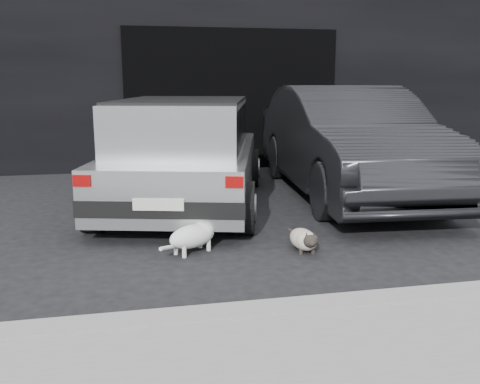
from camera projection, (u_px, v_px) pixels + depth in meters
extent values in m
plane|color=black|center=(215.00, 225.00, 6.28)|extent=(80.00, 80.00, 0.00)
cube|color=black|center=(215.00, 41.00, 11.70)|extent=(34.00, 4.00, 5.00)
cube|color=black|center=(232.00, 100.00, 10.03)|extent=(4.00, 0.10, 2.60)
cube|color=gray|center=(404.00, 301.00, 3.98)|extent=(18.00, 0.25, 0.12)
cube|color=#AEB1B3|center=(187.00, 170.00, 7.21)|extent=(2.65, 4.17, 0.61)
cube|color=#AEB1B3|center=(183.00, 125.00, 6.89)|extent=(2.12, 2.87, 0.61)
cube|color=black|center=(183.00, 125.00, 6.89)|extent=(2.11, 2.78, 0.49)
cube|color=black|center=(160.00, 209.00, 5.42)|extent=(1.72, 0.60, 0.18)
cube|color=black|center=(203.00, 157.00, 9.05)|extent=(1.72, 0.60, 0.18)
cube|color=silver|center=(158.00, 205.00, 5.32)|extent=(0.50, 0.15, 0.12)
cube|color=#8C0707|center=(82.00, 181.00, 5.31)|extent=(0.18, 0.07, 0.12)
cube|color=#8C0707|center=(234.00, 182.00, 5.24)|extent=(0.18, 0.07, 0.12)
cube|color=black|center=(183.00, 100.00, 6.83)|extent=(2.05, 2.62, 0.03)
cylinder|color=black|center=(94.00, 206.00, 5.94)|extent=(0.36, 0.63, 0.59)
cylinder|color=slate|center=(83.00, 206.00, 5.95)|extent=(0.10, 0.32, 0.33)
cylinder|color=black|center=(245.00, 208.00, 5.86)|extent=(0.36, 0.63, 0.59)
cylinder|color=slate|center=(255.00, 208.00, 5.85)|extent=(0.10, 0.32, 0.33)
cylinder|color=black|center=(147.00, 167.00, 8.60)|extent=(0.36, 0.63, 0.59)
cylinder|color=slate|center=(140.00, 167.00, 8.60)|extent=(0.10, 0.32, 0.33)
cylinder|color=black|center=(252.00, 168.00, 8.52)|extent=(0.36, 0.63, 0.59)
cylinder|color=slate|center=(259.00, 168.00, 8.51)|extent=(0.10, 0.32, 0.33)
imported|color=black|center=(348.00, 141.00, 7.77)|extent=(2.04, 4.94, 1.59)
ellipsoid|color=beige|center=(303.00, 239.00, 5.37)|extent=(0.27, 0.50, 0.19)
ellipsoid|color=beige|center=(307.00, 241.00, 5.24)|extent=(0.22, 0.22, 0.18)
ellipsoid|color=black|center=(310.00, 241.00, 5.11)|extent=(0.14, 0.13, 0.13)
sphere|color=black|center=(312.00, 244.00, 5.06)|extent=(0.06, 0.06, 0.06)
cone|color=black|center=(314.00, 235.00, 5.12)|extent=(0.05, 0.06, 0.07)
cone|color=black|center=(307.00, 235.00, 5.11)|extent=(0.05, 0.06, 0.07)
cylinder|color=black|center=(313.00, 251.00, 5.25)|extent=(0.04, 0.04, 0.06)
cylinder|color=black|center=(301.00, 251.00, 5.23)|extent=(0.04, 0.04, 0.06)
cylinder|color=black|center=(305.00, 242.00, 5.53)|extent=(0.04, 0.04, 0.06)
cylinder|color=black|center=(293.00, 242.00, 5.51)|extent=(0.04, 0.04, 0.06)
cylinder|color=black|center=(296.00, 235.00, 5.63)|extent=(0.11, 0.27, 0.08)
ellipsoid|color=white|center=(192.00, 236.00, 5.26)|extent=(0.58, 0.50, 0.23)
ellipsoid|color=white|center=(202.00, 231.00, 5.34)|extent=(0.31, 0.31, 0.19)
ellipsoid|color=silver|center=(213.00, 221.00, 5.42)|extent=(0.19, 0.19, 0.13)
sphere|color=silver|center=(217.00, 221.00, 5.46)|extent=(0.06, 0.06, 0.06)
cone|color=silver|center=(209.00, 215.00, 5.42)|extent=(0.08, 0.07, 0.07)
cone|color=silver|center=(214.00, 216.00, 5.37)|extent=(0.08, 0.07, 0.07)
cylinder|color=silver|center=(200.00, 241.00, 5.43)|extent=(0.04, 0.04, 0.13)
cylinder|color=silver|center=(209.00, 244.00, 5.34)|extent=(0.04, 0.04, 0.13)
cylinder|color=silver|center=(176.00, 248.00, 5.22)|extent=(0.04, 0.04, 0.13)
cylinder|color=silver|center=(184.00, 251.00, 5.13)|extent=(0.04, 0.04, 0.13)
cylinder|color=silver|center=(169.00, 247.00, 5.07)|extent=(0.21, 0.25, 0.09)
ellipsoid|color=gray|center=(186.00, 236.00, 5.17)|extent=(0.24, 0.22, 0.10)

